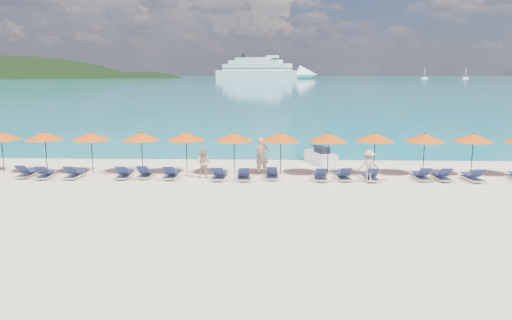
{
  "coord_description": "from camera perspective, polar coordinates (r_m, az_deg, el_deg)",
  "views": [
    {
      "loc": [
        0.84,
        -20.96,
        5.36
      ],
      "look_at": [
        0.0,
        3.0,
        1.2
      ],
      "focal_mm": 35.0,
      "sensor_mm": 36.0,
      "label": 1
    }
  ],
  "objects": [
    {
      "name": "ground",
      "position": [
        21.65,
        -0.28,
        -4.49
      ],
      "size": [
        1400.0,
        1400.0,
        0.0
      ],
      "primitive_type": "plane",
      "color": "beige"
    },
    {
      "name": "sea",
      "position": [
        680.98,
        1.97,
        9.39
      ],
      "size": [
        1600.0,
        1300.0,
        0.01
      ],
      "primitive_type": "cube",
      "color": "#1FA9B2",
      "rests_on": "ground"
    },
    {
      "name": "headland_main",
      "position": [
        638.02,
        -26.23,
        4.94
      ],
      "size": [
        374.0,
        242.0,
        126.5
      ],
      "color": "black",
      "rests_on": "ground"
    },
    {
      "name": "headland_small",
      "position": [
        601.58,
        -12.58,
        5.77
      ],
      "size": [
        162.0,
        126.0,
        85.5
      ],
      "color": "black",
      "rests_on": "ground"
    },
    {
      "name": "cruise_ship",
      "position": [
        547.03,
        1.22,
        10.16
      ],
      "size": [
        113.34,
        62.71,
        32.17
      ],
      "rotation": [
        0.0,
        0.0,
        -0.41
      ],
      "color": "white",
      "rests_on": "ground"
    },
    {
      "name": "sailboat_near",
      "position": [
        594.14,
        22.83,
        8.69
      ],
      "size": [
        6.48,
        2.16,
        11.89
      ],
      "color": "white",
      "rests_on": "ground"
    },
    {
      "name": "sailboat_far",
      "position": [
        574.41,
        18.7,
        8.92
      ],
      "size": [
        6.3,
        2.1,
        11.56
      ],
      "color": "white",
      "rests_on": "ground"
    },
    {
      "name": "jetski",
      "position": [
        30.53,
        7.39,
        0.42
      ],
      "size": [
        1.9,
        2.95,
        0.98
      ],
      "rotation": [
        0.0,
        0.0,
        0.34
      ],
      "color": "silver",
      "rests_on": "ground"
    },
    {
      "name": "beachgoer_a",
      "position": [
        26.79,
        0.71,
        0.44
      ],
      "size": [
        0.82,
        0.65,
        1.97
      ],
      "primitive_type": "imported",
      "rotation": [
        0.0,
        0.0,
        0.28
      ],
      "color": "tan",
      "rests_on": "ground"
    },
    {
      "name": "beachgoer_b",
      "position": [
        25.85,
        -5.97,
        -0.38
      ],
      "size": [
        0.82,
        0.53,
        1.6
      ],
      "primitive_type": "imported",
      "rotation": [
        0.0,
        0.0,
        -0.11
      ],
      "color": "tan",
      "rests_on": "ground"
    },
    {
      "name": "beachgoer_c",
      "position": [
        25.47,
        12.78,
        -0.68
      ],
      "size": [
        1.08,
        0.54,
        1.63
      ],
      "primitive_type": "imported",
      "rotation": [
        0.0,
        0.0,
        3.09
      ],
      "color": "tan",
      "rests_on": "ground"
    },
    {
      "name": "umbrella_1",
      "position": [
        30.37,
        -27.11,
        2.44
      ],
      "size": [
        2.1,
        2.1,
        2.28
      ],
      "color": "black",
      "rests_on": "ground"
    },
    {
      "name": "umbrella_2",
      "position": [
        29.31,
        -22.99,
        2.51
      ],
      "size": [
        2.1,
        2.1,
        2.28
      ],
      "color": "black",
      "rests_on": "ground"
    },
    {
      "name": "umbrella_3",
      "position": [
        28.27,
        -18.33,
        2.55
      ],
      "size": [
        2.1,
        2.1,
        2.28
      ],
      "color": "black",
      "rests_on": "ground"
    },
    {
      "name": "umbrella_4",
      "position": [
        27.52,
        -12.97,
        2.62
      ],
      "size": [
        2.1,
        2.1,
        2.28
      ],
      "color": "black",
      "rests_on": "ground"
    },
    {
      "name": "umbrella_5",
      "position": [
        27.02,
        -7.98,
        2.64
      ],
      "size": [
        2.1,
        2.1,
        2.28
      ],
      "color": "black",
      "rests_on": "ground"
    },
    {
      "name": "umbrella_6",
      "position": [
        26.55,
        -2.52,
        2.6
      ],
      "size": [
        2.1,
        2.1,
        2.28
      ],
      "color": "black",
      "rests_on": "ground"
    },
    {
      "name": "umbrella_7",
      "position": [
        26.63,
        2.85,
        2.62
      ],
      "size": [
        2.1,
        2.1,
        2.28
      ],
      "color": "black",
      "rests_on": "ground"
    },
    {
      "name": "umbrella_8",
      "position": [
        26.64,
        8.27,
        2.53
      ],
      "size": [
        2.1,
        2.1,
        2.28
      ],
      "color": "black",
      "rests_on": "ground"
    },
    {
      "name": "umbrella_9",
      "position": [
        27.23,
        13.47,
        2.52
      ],
      "size": [
        2.1,
        2.1,
        2.28
      ],
      "color": "black",
      "rests_on": "ground"
    },
    {
      "name": "umbrella_10",
      "position": [
        27.76,
        18.73,
        2.41
      ],
      "size": [
        2.1,
        2.1,
        2.28
      ],
      "color": "black",
      "rests_on": "ground"
    },
    {
      "name": "umbrella_11",
      "position": [
        28.69,
        23.6,
        2.33
      ],
      "size": [
        2.1,
        2.1,
        2.28
      ],
      "color": "black",
      "rests_on": "ground"
    },
    {
      "name": "lounger_3",
      "position": [
        28.8,
        -24.65,
        -1.31
      ],
      "size": [
        0.66,
        1.72,
        0.66
      ],
      "rotation": [
        0.0,
        0.0,
        -0.03
      ],
      "color": "silver",
      "rests_on": "ground"
    },
    {
      "name": "lounger_4",
      "position": [
        28.07,
        -22.92,
        -1.46
      ],
      "size": [
        0.77,
        1.75,
        0.66
      ],
      "rotation": [
        0.0,
        0.0,
        0.09
      ],
      "color": "silver",
      "rests_on": "ground"
    },
    {
      "name": "lounger_5",
      "position": [
        27.55,
        -20.01,
        -1.48
      ],
      "size": [
        0.65,
        1.71,
        0.66
      ],
      "rotation": [
        0.0,
        0.0,
        -0.02
      ],
      "color": "silver",
      "rests_on": "ground"
    },
    {
      "name": "lounger_6",
      "position": [
        26.77,
        -14.83,
        -1.53
      ],
      "size": [
        0.73,
        1.74,
        0.66
      ],
      "rotation": [
        0.0,
        0.0,
        0.07
      ],
      "color": "silver",
      "rests_on": "ground"
    },
    {
      "name": "lounger_7",
      "position": [
        26.66,
        -12.49,
        -1.48
      ],
      "size": [
        0.65,
        1.71,
        0.66
      ],
      "rotation": [
        0.0,
        0.0,
        -0.01
      ],
      "color": "silver",
      "rests_on": "ground"
    },
    {
      "name": "lounger_8",
      "position": [
        26.19,
        -9.66,
        -1.58
      ],
      "size": [
        0.64,
        1.71,
        0.66
      ],
      "rotation": [
        0.0,
        0.0,
        0.01
      ],
      "color": "silver",
      "rests_on": "ground"
    },
    {
      "name": "lounger_9",
      "position": [
        25.63,
        -4.18,
        -1.72
      ],
      "size": [
        0.72,
        1.73,
        0.66
      ],
      "rotation": [
        0.0,
        0.0,
        -0.06
      ],
      "color": "silver",
      "rests_on": "ground"
    },
    {
      "name": "lounger_10",
      "position": [
        25.49,
        -1.41,
        -1.76
      ],
      "size": [
        0.77,
        1.75,
        0.66
      ],
      "rotation": [
        0.0,
        0.0,
        0.09
      ],
      "color": "silver",
      "rests_on": "ground"
    },
    {
      "name": "lounger_11",
      "position": [
        25.78,
        1.83,
        -1.63
      ],
      "size": [
        0.65,
        1.71,
        0.66
      ],
      "rotation": [
        0.0,
        0.0,
        -0.02
      ],
      "color": "silver",
      "rests_on": "ground"
    },
    {
      "name": "lounger_12",
      "position": [
        25.62,
        7.36,
        -1.78
      ],
      "size": [
        0.65,
        1.71,
        0.66
      ],
      "rotation": [
        0.0,
        0.0,
        -0.02
      ],
      "color": "silver",
      "rests_on": "ground"
    },
    {
      "name": "lounger_13",
      "position": [
        25.84,
        9.94,
        -1.75
      ],
      "size": [
        0.75,
        1.74,
        0.66
      ],
      "rotation": [
        0.0,
        0.0,
        0.08
      ],
      "color": "silver",
      "rests_on": "ground"
    },
    {
      "name": "lounger_14",
      "position": [
        25.99,
        12.94,
        -1.78
      ],
      "size": [
        0.63,
        1.7,
        0.66
      ],
      "rotation": [
        0.0,
        0.0,
        0.01
      ],
      "color": "silver",
      "rests_on": "ground"
    },
    {
      "name": "lounger_15",
      "position": [
        26.83,
        18.35,
        -1.68
      ],
      "size": [
        0.65,
        1.71,
        0.66
      ],
      "rotation": [
        0.0,
        0.0,
        0.02
      ],
      "color": "silver",
      "rests_on": "ground"
    },
    {
      "name": "lounger_16",
      "position": [
        27.07,
        20.41,
        -1.7
      ],
      "size": [
        0.7,
        1.73,
        0.66
      ],
      "rotation": [
        0.0,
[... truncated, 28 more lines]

